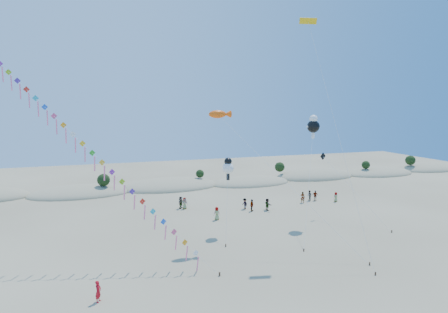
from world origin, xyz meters
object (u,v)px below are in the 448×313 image
Objects in this scene: kite_train at (84,146)px; parafoil_kite at (310,28)px; fish_kite at (220,115)px; flyer_foreground at (98,291)px.

kite_train is 0.88× the size of parafoil_kite.
flyer_foreground is (-13.59, -10.84, -13.53)m from fish_kite.
fish_kite is 22.03m from flyer_foreground.
fish_kite is at bearing 163.70° from parafoil_kite.
kite_train reaches higher than flyer_foreground.
parafoil_kite is (24.01, -1.54, 12.36)m from kite_train.
parafoil_kite reaches higher than fish_kite.
flyer_foreground is at bearing -141.43° from fish_kite.
parafoil_kite is 33.55m from flyer_foreground.
parafoil_kite is 14.40× the size of flyer_foreground.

